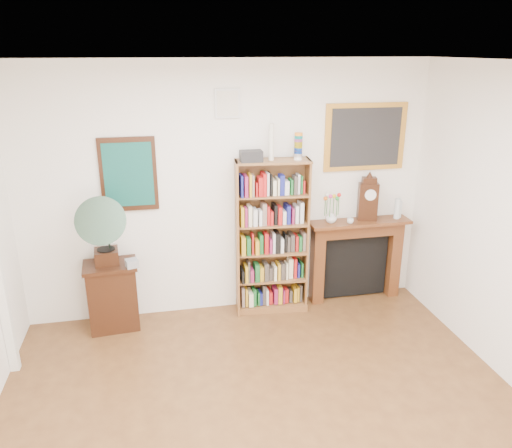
{
  "coord_description": "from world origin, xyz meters",
  "views": [
    {
      "loc": [
        -0.77,
        -2.73,
        2.89
      ],
      "look_at": [
        0.12,
        1.6,
        1.33
      ],
      "focal_mm": 35.0,
      "sensor_mm": 36.0,
      "label": 1
    }
  ],
  "objects_px": {
    "teacup": "(350,221)",
    "bottle_left": "(397,209)",
    "mantel_clock": "(368,200)",
    "bookshelf": "(272,229)",
    "gramophone": "(102,227)",
    "fireplace": "(356,253)",
    "flower_vase": "(331,217)",
    "side_cabinet": "(113,296)",
    "cd_stack": "(132,263)",
    "bottle_right": "(399,209)"
  },
  "relations": [
    {
      "from": "cd_stack",
      "to": "teacup",
      "type": "bearing_deg",
      "value": 3.29
    },
    {
      "from": "gramophone",
      "to": "fireplace",
      "type": "bearing_deg",
      "value": -0.46
    },
    {
      "from": "bookshelf",
      "to": "flower_vase",
      "type": "height_order",
      "value": "bookshelf"
    },
    {
      "from": "bookshelf",
      "to": "mantel_clock",
      "type": "xyz_separation_m",
      "value": [
        1.14,
        0.04,
        0.26
      ]
    },
    {
      "from": "side_cabinet",
      "to": "gramophone",
      "type": "bearing_deg",
      "value": -107.89
    },
    {
      "from": "side_cabinet",
      "to": "cd_stack",
      "type": "height_order",
      "value": "cd_stack"
    },
    {
      "from": "teacup",
      "to": "bottle_left",
      "type": "bearing_deg",
      "value": 5.92
    },
    {
      "from": "gramophone",
      "to": "bottle_left",
      "type": "bearing_deg",
      "value": -2.01
    },
    {
      "from": "gramophone",
      "to": "teacup",
      "type": "relative_size",
      "value": 10.44
    },
    {
      "from": "bookshelf",
      "to": "gramophone",
      "type": "height_order",
      "value": "bookshelf"
    },
    {
      "from": "bottle_left",
      "to": "flower_vase",
      "type": "bearing_deg",
      "value": 179.52
    },
    {
      "from": "fireplace",
      "to": "flower_vase",
      "type": "height_order",
      "value": "flower_vase"
    },
    {
      "from": "side_cabinet",
      "to": "bottle_right",
      "type": "bearing_deg",
      "value": -2.7
    },
    {
      "from": "fireplace",
      "to": "mantel_clock",
      "type": "relative_size",
      "value": 2.35
    },
    {
      "from": "cd_stack",
      "to": "teacup",
      "type": "xyz_separation_m",
      "value": [
        2.44,
        0.14,
        0.25
      ]
    },
    {
      "from": "flower_vase",
      "to": "teacup",
      "type": "height_order",
      "value": "flower_vase"
    },
    {
      "from": "fireplace",
      "to": "mantel_clock",
      "type": "height_order",
      "value": "mantel_clock"
    },
    {
      "from": "cd_stack",
      "to": "teacup",
      "type": "height_order",
      "value": "teacup"
    },
    {
      "from": "gramophone",
      "to": "bottle_right",
      "type": "xyz_separation_m",
      "value": [
        3.34,
        0.21,
        -0.09
      ]
    },
    {
      "from": "fireplace",
      "to": "cd_stack",
      "type": "distance_m",
      "value": 2.6
    },
    {
      "from": "bottle_left",
      "to": "fireplace",
      "type": "bearing_deg",
      "value": 173.38
    },
    {
      "from": "bottle_right",
      "to": "fireplace",
      "type": "bearing_deg",
      "value": 177.19
    },
    {
      "from": "mantel_clock",
      "to": "bookshelf",
      "type": "bearing_deg",
      "value": -165.02
    },
    {
      "from": "gramophone",
      "to": "mantel_clock",
      "type": "relative_size",
      "value": 1.57
    },
    {
      "from": "mantel_clock",
      "to": "flower_vase",
      "type": "height_order",
      "value": "mantel_clock"
    },
    {
      "from": "bottle_left",
      "to": "cd_stack",
      "type": "bearing_deg",
      "value": -176.19
    },
    {
      "from": "fireplace",
      "to": "bottle_left",
      "type": "bearing_deg",
      "value": -6.63
    },
    {
      "from": "mantel_clock",
      "to": "fireplace",
      "type": "bearing_deg",
      "value": 173.28
    },
    {
      "from": "side_cabinet",
      "to": "cd_stack",
      "type": "relative_size",
      "value": 6.24
    },
    {
      "from": "teacup",
      "to": "fireplace",
      "type": "bearing_deg",
      "value": 38.25
    },
    {
      "from": "fireplace",
      "to": "bottle_left",
      "type": "relative_size",
      "value": 4.95
    },
    {
      "from": "flower_vase",
      "to": "bottle_left",
      "type": "height_order",
      "value": "bottle_left"
    },
    {
      "from": "bookshelf",
      "to": "bottle_right",
      "type": "bearing_deg",
      "value": 7.27
    },
    {
      "from": "side_cabinet",
      "to": "mantel_clock",
      "type": "distance_m",
      "value": 3.04
    },
    {
      "from": "mantel_clock",
      "to": "bottle_left",
      "type": "bearing_deg",
      "value": 9.32
    },
    {
      "from": "gramophone",
      "to": "side_cabinet",
      "type": "bearing_deg",
      "value": 71.53
    },
    {
      "from": "flower_vase",
      "to": "teacup",
      "type": "bearing_deg",
      "value": -18.54
    },
    {
      "from": "flower_vase",
      "to": "cd_stack",
      "type": "bearing_deg",
      "value": -174.64
    },
    {
      "from": "mantel_clock",
      "to": "bottle_left",
      "type": "distance_m",
      "value": 0.39
    },
    {
      "from": "cd_stack",
      "to": "mantel_clock",
      "type": "relative_size",
      "value": 0.24
    },
    {
      "from": "gramophone",
      "to": "cd_stack",
      "type": "bearing_deg",
      "value": -10.5
    },
    {
      "from": "gramophone",
      "to": "teacup",
      "type": "height_order",
      "value": "gramophone"
    },
    {
      "from": "gramophone",
      "to": "bottle_left",
      "type": "distance_m",
      "value": 3.3
    },
    {
      "from": "fireplace",
      "to": "teacup",
      "type": "relative_size",
      "value": 15.59
    },
    {
      "from": "mantel_clock",
      "to": "gramophone",
      "type": "bearing_deg",
      "value": -163.38
    },
    {
      "from": "gramophone",
      "to": "bookshelf",
      "type": "bearing_deg",
      "value": -0.16
    },
    {
      "from": "cd_stack",
      "to": "bottle_right",
      "type": "xyz_separation_m",
      "value": [
        3.08,
        0.23,
        0.32
      ]
    },
    {
      "from": "cd_stack",
      "to": "flower_vase",
      "type": "xyz_separation_m",
      "value": [
        2.23,
        0.21,
        0.28
      ]
    },
    {
      "from": "flower_vase",
      "to": "bottle_right",
      "type": "xyz_separation_m",
      "value": [
        0.85,
        0.02,
        0.03
      ]
    },
    {
      "from": "side_cabinet",
      "to": "teacup",
      "type": "relative_size",
      "value": 9.82
    }
  ]
}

